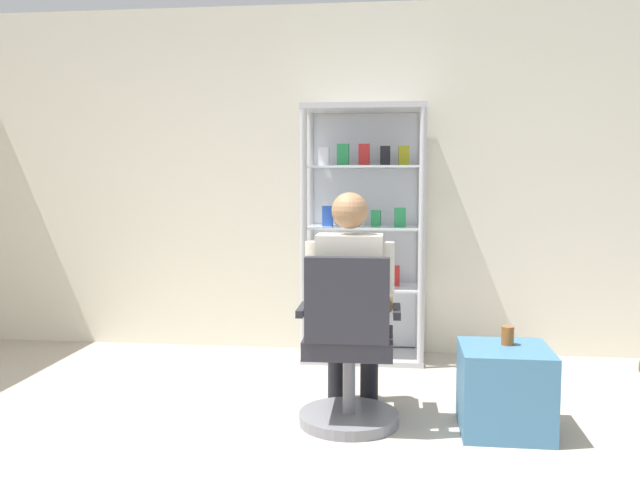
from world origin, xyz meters
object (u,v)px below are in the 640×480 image
(office_chair, at_px, (349,357))
(seated_shopkeeper, at_px, (351,294))
(display_cabinet_main, at_px, (364,231))
(tea_glass, at_px, (508,336))
(storage_crate, at_px, (505,389))

(office_chair, distance_m, seated_shopkeeper, 0.36)
(display_cabinet_main, bearing_deg, tea_glass, -58.07)
(office_chair, xyz_separation_m, tea_glass, (0.86, 0.10, 0.12))
(office_chair, bearing_deg, storage_crate, 2.97)
(seated_shopkeeper, bearing_deg, storage_crate, -8.07)
(display_cabinet_main, xyz_separation_m, office_chair, (-0.00, -1.48, -0.57))
(office_chair, distance_m, tea_glass, 0.87)
(storage_crate, bearing_deg, display_cabinet_main, 120.32)
(office_chair, height_order, seated_shopkeeper, seated_shopkeeper)
(storage_crate, bearing_deg, seated_shopkeeper, 171.93)
(display_cabinet_main, bearing_deg, storage_crate, -59.68)
(display_cabinet_main, height_order, office_chair, display_cabinet_main)
(seated_shopkeeper, xyz_separation_m, tea_glass, (0.86, -0.06, -0.20))
(seated_shopkeeper, relative_size, tea_glass, 12.66)
(office_chair, height_order, tea_glass, office_chair)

